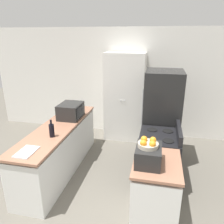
{
  "coord_description": "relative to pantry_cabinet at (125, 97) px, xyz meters",
  "views": [
    {
      "loc": [
        0.83,
        -1.97,
        2.41
      ],
      "look_at": [
        0.0,
        1.8,
        1.05
      ],
      "focal_mm": 35.0,
      "sensor_mm": 36.0,
      "label": 1
    }
  ],
  "objects": [
    {
      "name": "wall_back",
      "position": [
        -0.05,
        0.33,
        0.27
      ],
      "size": [
        7.0,
        0.06,
        2.6
      ],
      "color": "white",
      "rests_on": "ground_plane"
    },
    {
      "name": "refrigerator",
      "position": [
        0.87,
        -0.87,
        -0.12
      ],
      "size": [
        0.71,
        0.76,
        1.81
      ],
      "color": "black",
      "rests_on": "ground_plane"
    },
    {
      "name": "toaster_oven",
      "position": [
        0.71,
        -2.53,
        -0.02
      ],
      "size": [
        0.32,
        0.41,
        0.23
      ],
      "color": "black",
      "rests_on": "counter_right"
    },
    {
      "name": "wine_bottle",
      "position": [
        -0.82,
        -2.09,
        -0.02
      ],
      "size": [
        0.08,
        0.08,
        0.28
      ],
      "color": "black",
      "rests_on": "counter_left"
    },
    {
      "name": "stove",
      "position": [
        0.85,
        -1.67,
        -0.57
      ],
      "size": [
        0.66,
        0.77,
        1.05
      ],
      "color": "black",
      "rests_on": "ground_plane"
    },
    {
      "name": "counter_left",
      "position": [
        -0.93,
        -1.67,
        -0.6
      ],
      "size": [
        0.6,
        2.4,
        0.89
      ],
      "color": "silver",
      "rests_on": "ground_plane"
    },
    {
      "name": "counter_right",
      "position": [
        0.83,
        -2.47,
        -0.6
      ],
      "size": [
        0.6,
        0.8,
        0.89
      ],
      "color": "silver",
      "rests_on": "ground_plane"
    },
    {
      "name": "fruit_bowl",
      "position": [
        0.7,
        -2.52,
        0.14
      ],
      "size": [
        0.25,
        0.25,
        0.11
      ],
      "color": "#B2A893",
      "rests_on": "toaster_oven"
    },
    {
      "name": "cutting_board",
      "position": [
        -0.93,
        -2.62,
        -0.13
      ],
      "size": [
        0.22,
        0.34,
        0.02
      ],
      "color": "silver",
      "rests_on": "counter_left"
    },
    {
      "name": "microwave",
      "position": [
        -0.85,
        -1.23,
        0.01
      ],
      "size": [
        0.4,
        0.5,
        0.29
      ],
      "color": "black",
      "rests_on": "counter_left"
    },
    {
      "name": "pantry_cabinet",
      "position": [
        0.0,
        0.0,
        0.0
      ],
      "size": [
        0.91,
        0.59,
        2.05
      ],
      "color": "white",
      "rests_on": "ground_plane"
    }
  ]
}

